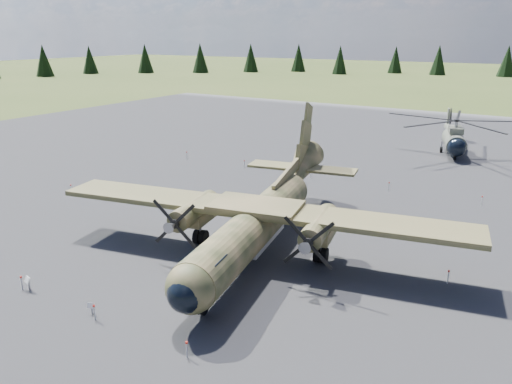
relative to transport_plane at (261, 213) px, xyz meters
The scene contains 8 objects.
ground 5.62m from the transport_plane, 161.18° to the left, with size 500.00×500.00×0.00m, color #505927.
apron 12.80m from the transport_plane, 112.11° to the left, with size 120.00×120.00×0.04m, color #5E5E63.
transport_plane is the anchor object (origin of this frame).
helicopter_near 36.35m from the transport_plane, 81.48° to the left, with size 21.23×21.95×4.37m.
info_placard_left 14.56m from the transport_plane, 125.77° to the right, with size 0.54×0.33×0.80m.
info_placard_right 12.25m from the transport_plane, 105.90° to the right, with size 0.44×0.29×0.64m.
barrier_fence 5.79m from the transport_plane, 163.54° to the left, with size 33.12×29.62×0.85m.
treeline 16.19m from the transport_plane, 135.27° to the left, with size 338.87×335.36×10.97m.
Camera 1 is at (20.67, -28.18, 13.91)m, focal length 35.00 mm.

